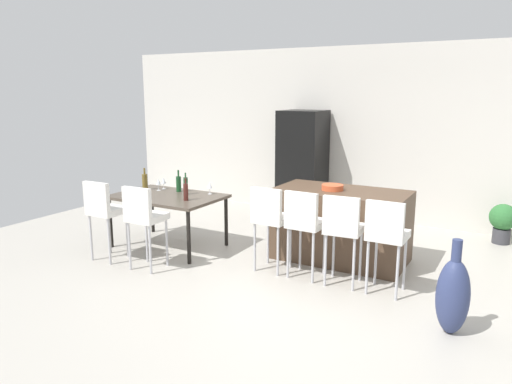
% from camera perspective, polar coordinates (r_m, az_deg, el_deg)
% --- Properties ---
extents(ground_plane, '(10.00, 10.00, 0.00)m').
position_cam_1_polar(ground_plane, '(5.86, 4.51, -9.85)').
color(ground_plane, '#ADA89E').
extents(back_wall, '(10.00, 0.12, 2.90)m').
position_cam_1_polar(back_wall, '(8.37, 13.76, 6.64)').
color(back_wall, beige).
rests_on(back_wall, ground_plane).
extents(kitchen_island, '(1.68, 0.89, 0.92)m').
position_cam_1_polar(kitchen_island, '(6.35, 9.91, -3.87)').
color(kitchen_island, '#4C3828').
rests_on(kitchen_island, ground_plane).
extents(bar_chair_left, '(0.41, 0.41, 1.05)m').
position_cam_1_polar(bar_chair_left, '(5.78, 1.71, -2.80)').
color(bar_chair_left, silver).
rests_on(bar_chair_left, ground_plane).
extents(bar_chair_middle, '(0.41, 0.41, 1.05)m').
position_cam_1_polar(bar_chair_middle, '(5.60, 5.77, -3.36)').
color(bar_chair_middle, silver).
rests_on(bar_chair_middle, ground_plane).
extents(bar_chair_right, '(0.43, 0.43, 1.05)m').
position_cam_1_polar(bar_chair_right, '(5.43, 10.24, -3.96)').
color(bar_chair_right, silver).
rests_on(bar_chair_right, ground_plane).
extents(bar_chair_far, '(0.40, 0.40, 1.05)m').
position_cam_1_polar(bar_chair_far, '(5.30, 15.17, -4.59)').
color(bar_chair_far, silver).
rests_on(bar_chair_far, ground_plane).
extents(dining_table, '(1.49, 0.98, 0.74)m').
position_cam_1_polar(dining_table, '(6.83, -10.38, -0.86)').
color(dining_table, '#4C4238').
rests_on(dining_table, ground_plane).
extents(dining_chair_near, '(0.41, 0.41, 1.05)m').
position_cam_1_polar(dining_chair_near, '(6.45, -17.54, -1.81)').
color(dining_chair_near, silver).
rests_on(dining_chair_near, ground_plane).
extents(dining_chair_far, '(0.42, 0.42, 1.05)m').
position_cam_1_polar(dining_chair_far, '(5.99, -13.14, -2.61)').
color(dining_chair_far, silver).
rests_on(dining_chair_far, ground_plane).
extents(wine_bottle_near, '(0.08, 0.08, 0.32)m').
position_cam_1_polar(wine_bottle_near, '(7.24, -12.99, 1.22)').
color(wine_bottle_near, brown).
rests_on(wine_bottle_near, dining_table).
extents(wine_bottle_far, '(0.06, 0.06, 0.31)m').
position_cam_1_polar(wine_bottle_far, '(6.81, -8.30, 0.76)').
color(wine_bottle_far, '#194723').
rests_on(wine_bottle_far, dining_table).
extents(wine_bottle_right, '(0.06, 0.06, 0.30)m').
position_cam_1_polar(wine_bottle_right, '(6.43, -8.29, 0.05)').
color(wine_bottle_right, '#471E19').
rests_on(wine_bottle_right, dining_table).
extents(wine_bottle_left, '(0.07, 0.07, 0.31)m').
position_cam_1_polar(wine_bottle_left, '(7.02, -9.12, 1.00)').
color(wine_bottle_left, '#194723').
rests_on(wine_bottle_left, dining_table).
extents(wine_glass_middle, '(0.07, 0.07, 0.17)m').
position_cam_1_polar(wine_glass_middle, '(6.79, -5.49, 0.78)').
color(wine_glass_middle, silver).
rests_on(wine_glass_middle, dining_table).
extents(wine_glass_end, '(0.07, 0.07, 0.17)m').
position_cam_1_polar(wine_glass_end, '(7.24, -10.86, 1.31)').
color(wine_glass_end, silver).
rests_on(wine_glass_end, dining_table).
extents(wine_glass_corner, '(0.07, 0.07, 0.17)m').
position_cam_1_polar(wine_glass_corner, '(7.15, -11.45, 1.16)').
color(wine_glass_corner, silver).
rests_on(wine_glass_corner, dining_table).
extents(refrigerator, '(0.72, 0.68, 1.84)m').
position_cam_1_polar(refrigerator, '(8.39, 5.51, 3.29)').
color(refrigerator, black).
rests_on(refrigerator, ground_plane).
extents(fruit_bowl, '(0.28, 0.28, 0.07)m').
position_cam_1_polar(fruit_bowl, '(6.23, 9.02, 0.55)').
color(fruit_bowl, '#C6512D').
rests_on(fruit_bowl, kitchen_island).
extents(floor_vase, '(0.29, 0.29, 0.89)m').
position_cam_1_polar(floor_vase, '(4.77, 22.22, -11.24)').
color(floor_vase, navy).
rests_on(floor_vase, ground_plane).
extents(potted_plant, '(0.38, 0.38, 0.58)m').
position_cam_1_polar(potted_plant, '(7.79, 27.13, -3.03)').
color(potted_plant, '#38383D').
rests_on(potted_plant, ground_plane).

